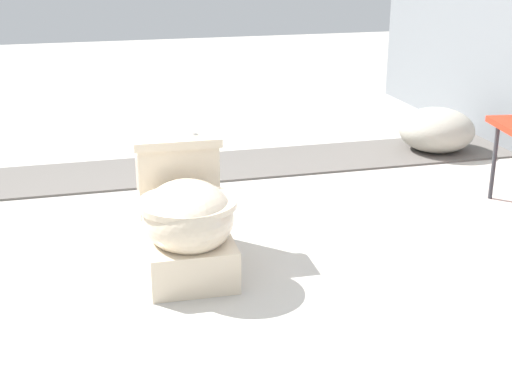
% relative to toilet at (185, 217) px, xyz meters
% --- Properties ---
extents(ground_plane, '(14.00, 14.00, 0.00)m').
position_rel_toilet_xyz_m(ground_plane, '(0.00, -0.09, -0.22)').
color(ground_plane, '#B7B2A8').
extents(gravel_strip, '(0.56, 8.00, 0.01)m').
position_rel_toilet_xyz_m(gravel_strip, '(-1.29, 0.41, -0.21)').
color(gravel_strip, '#605B56').
rests_on(gravel_strip, ground).
extents(toilet, '(0.64, 0.40, 0.52)m').
position_rel_toilet_xyz_m(toilet, '(0.00, 0.00, 0.00)').
color(toilet, beige).
rests_on(toilet, ground).
extents(boulder_near, '(0.65, 0.65, 0.28)m').
position_rel_toilet_xyz_m(boulder_near, '(-1.27, 1.82, -0.08)').
color(boulder_near, '#ADA899').
rests_on(boulder_near, ground).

